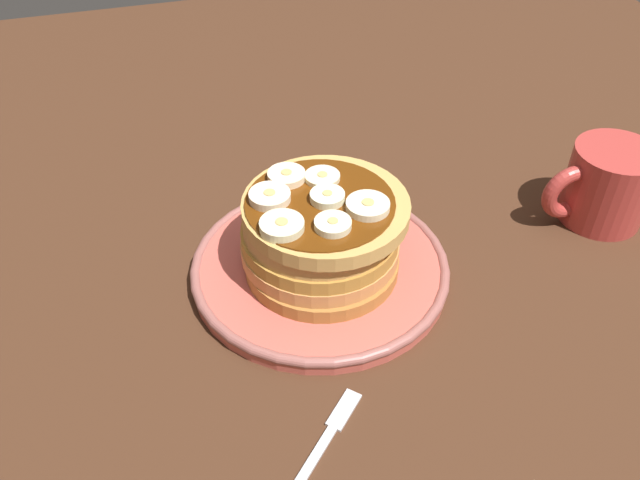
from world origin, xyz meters
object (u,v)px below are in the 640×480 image
at_px(pancake_stack, 322,234).
at_px(banana_slice_0, 328,199).
at_px(plate, 320,267).
at_px(banana_slice_3, 322,178).
at_px(banana_slice_4, 270,197).
at_px(banana_slice_6, 282,226).
at_px(banana_slice_5, 287,176).
at_px(fork, 318,451).
at_px(banana_slice_2, 368,206).
at_px(coffee_mug, 602,181).
at_px(banana_slice_1, 338,224).

xyz_separation_m(pancake_stack, banana_slice_0, (-0.01, 0.00, 0.04)).
xyz_separation_m(plate, banana_slice_3, (-0.01, -0.03, 0.08)).
relative_size(banana_slice_4, banana_slice_6, 0.98).
relative_size(banana_slice_5, fork, 0.33).
bearing_deg(banana_slice_5, banana_slice_2, 131.36).
bearing_deg(banana_slice_0, banana_slice_4, -19.74).
bearing_deg(coffee_mug, banana_slice_1, 7.98).
bearing_deg(banana_slice_1, banana_slice_5, -73.20).
bearing_deg(coffee_mug, plate, 0.99).
xyz_separation_m(pancake_stack, banana_slice_5, (0.02, -0.04, 0.04)).
distance_m(banana_slice_1, banana_slice_5, 0.08).
relative_size(banana_slice_4, fork, 0.35).
distance_m(banana_slice_5, banana_slice_6, 0.07).
height_order(banana_slice_2, coffee_mug, banana_slice_2).
bearing_deg(banana_slice_6, coffee_mug, -174.73).
bearing_deg(banana_slice_3, coffee_mug, 174.84).
bearing_deg(banana_slice_2, banana_slice_0, -33.52).
xyz_separation_m(banana_slice_4, fork, (0.01, 0.19, -0.08)).
bearing_deg(banana_slice_6, banana_slice_4, -89.51).
distance_m(banana_slice_0, banana_slice_1, 0.03).
height_order(banana_slice_6, fork, banana_slice_6).
distance_m(banana_slice_2, coffee_mug, 0.26).
bearing_deg(fork, banana_slice_3, -107.66).
bearing_deg(banana_slice_2, banana_slice_6, 3.46).
height_order(plate, pancake_stack, pancake_stack).
distance_m(plate, banana_slice_6, 0.09).
bearing_deg(banana_slice_1, banana_slice_3, -96.35).
bearing_deg(banana_slice_4, banana_slice_3, -162.48).
bearing_deg(plate, banana_slice_5, -64.84).
distance_m(banana_slice_0, banana_slice_4, 0.05).
bearing_deg(banana_slice_2, fork, 60.04).
bearing_deg(banana_slice_0, banana_slice_2, 146.48).
height_order(banana_slice_6, coffee_mug, banana_slice_6).
height_order(plate, coffee_mug, coffee_mug).
bearing_deg(banana_slice_1, banana_slice_2, -155.05).
height_order(plate, banana_slice_3, banana_slice_3).
xyz_separation_m(banana_slice_0, banana_slice_3, (-0.00, -0.03, -0.00)).
distance_m(pancake_stack, banana_slice_5, 0.06).
relative_size(banana_slice_1, banana_slice_6, 0.83).
height_order(banana_slice_0, banana_slice_6, same).
bearing_deg(pancake_stack, coffee_mug, -178.68).
bearing_deg(plate, banana_slice_6, 32.91).
bearing_deg(pancake_stack, banana_slice_2, 149.98).
height_order(pancake_stack, banana_slice_6, banana_slice_6).
height_order(plate, banana_slice_5, banana_slice_5).
relative_size(plate, pancake_stack, 1.59).
bearing_deg(fork, pancake_stack, -107.69).
height_order(pancake_stack, banana_slice_3, banana_slice_3).
xyz_separation_m(banana_slice_1, banana_slice_4, (0.04, -0.05, 0.00)).
distance_m(banana_slice_1, banana_slice_3, 0.06).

